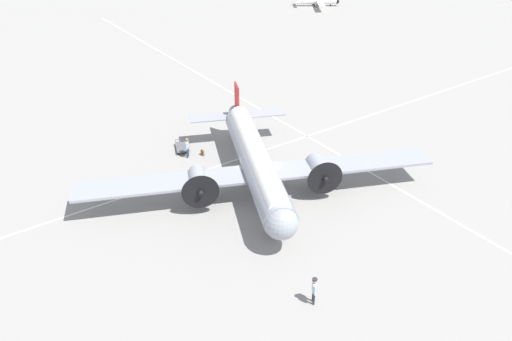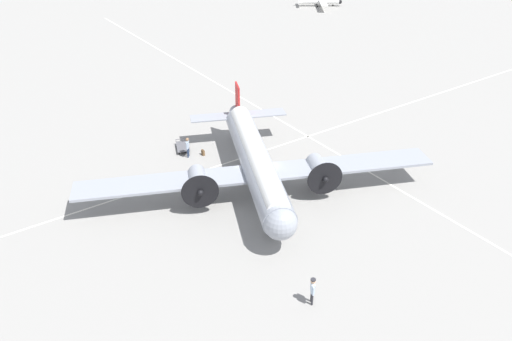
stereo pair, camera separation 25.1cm
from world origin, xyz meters
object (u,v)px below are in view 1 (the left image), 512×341
light_aircraft_distant (318,1)px  crew_foreground (314,288)px  suitcase_near_door (203,153)px  passenger_boarding (187,146)px  baggage_cart (182,147)px  airliner_main (257,163)px

light_aircraft_distant → crew_foreground: bearing=-96.5°
suitcase_near_door → light_aircraft_distant: light_aircraft_distant is taller
passenger_boarding → light_aircraft_distant: (38.34, -48.16, -0.27)m
passenger_boarding → baggage_cart: 1.74m
airliner_main → light_aircraft_distant: 65.29m
crew_foreground → airliner_main: bearing=-169.4°
airliner_main → crew_foreground: airliner_main is taller
airliner_main → baggage_cart: size_ratio=10.88×
crew_foreground → passenger_boarding: passenger_boarding is taller
airliner_main → light_aircraft_distant: bearing=158.1°
passenger_boarding → suitcase_near_door: bearing=109.5°
passenger_boarding → baggage_cart: size_ratio=0.77×
passenger_boarding → light_aircraft_distant: bearing=168.8°
passenger_boarding → crew_foreground: bearing=33.7°
baggage_cart → airliner_main: bearing=32.5°
crew_foreground → baggage_cart: bearing=-156.4°
crew_foreground → baggage_cart: (21.08, -2.52, -0.88)m
crew_foreground → suitcase_near_door: bearing=-159.9°
passenger_boarding → suitcase_near_door: passenger_boarding is taller
airliner_main → suitcase_near_door: size_ratio=48.88×
passenger_boarding → suitcase_near_door: 1.57m
crew_foreground → baggage_cart: size_ratio=0.77×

